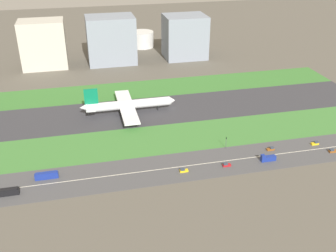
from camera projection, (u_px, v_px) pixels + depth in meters
The scene contains 22 objects.
ground_plane at pixel (173, 109), 275.59m from camera, with size 800.00×800.00×0.00m, color #5B564C.
runway at pixel (173, 109), 275.57m from camera, with size 280.00×46.00×0.10m, color #38383D.
grass_median_north at pixel (161, 87), 311.07m from camera, with size 280.00×36.00×0.10m, color #3D7A33.
grass_median_south at pixel (189, 136), 240.06m from camera, with size 280.00×36.00×0.10m, color #427F38.
highway at pixel (205, 164), 212.35m from camera, with size 280.00×28.00×0.10m, color #4C4C4F.
highway_centerline at pixel (205, 163), 212.33m from camera, with size 266.00×0.50×0.01m, color silver.
airliner at pixel (127, 105), 266.22m from camera, with size 65.00×56.00×19.70m.
truck_0 at pixel (268, 158), 214.12m from camera, with size 8.40×2.50×4.00m.
bus_0 at pixel (47, 176), 199.15m from camera, with size 11.60×2.50×3.50m.
car_2 at pixel (315, 143), 230.21m from camera, with size 4.40×1.80×2.00m.
car_0 at pixel (271, 149), 224.51m from camera, with size 4.40×1.80×2.00m.
car_1 at pixel (226, 165), 209.65m from camera, with size 4.40×1.80×2.00m.
car_3 at pixel (184, 170), 204.87m from camera, with size 4.40×1.80×2.00m.
bus_1 at pixel (7, 192), 186.85m from camera, with size 11.60×2.50×3.50m.
car_4 at pixel (332, 151), 222.51m from camera, with size 4.40×1.80×2.00m.
traffic_light at pixel (226, 142), 224.98m from camera, with size 0.36×0.50×7.20m.
terminal_building at pixel (43, 44), 346.62m from camera, with size 38.60×27.07×41.58m, color beige.
hangar_building at pixel (111, 40), 358.48m from camera, with size 43.07×31.04×42.32m, color gray.
office_tower at pixel (185, 37), 373.12m from camera, with size 38.88×31.70×39.92m, color gray.
fuel_tank_west at pixel (108, 41), 403.73m from camera, with size 22.08×22.08×15.80m, color silver.
fuel_tank_centre at pixel (142, 39), 410.74m from camera, with size 24.46×24.46×15.89m, color silver.
fuel_tank_east at pixel (177, 37), 418.22m from camera, with size 16.98×16.98×16.18m, color silver.
Camera 1 is at (-60.49, -243.27, 115.21)m, focal length 42.12 mm.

